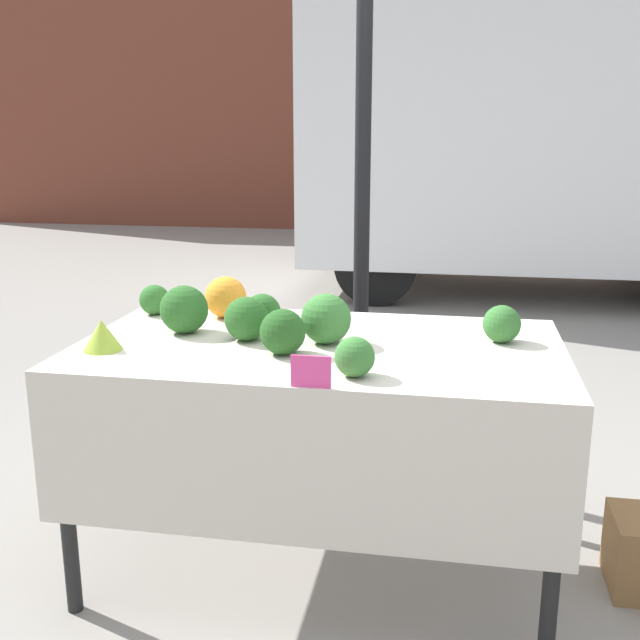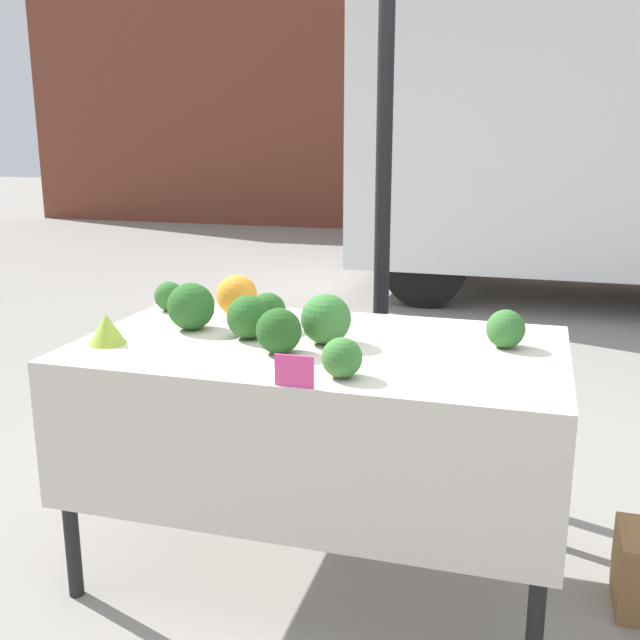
{
  "view_description": "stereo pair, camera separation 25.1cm",
  "coord_description": "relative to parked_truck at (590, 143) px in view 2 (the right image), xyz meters",
  "views": [
    {
      "loc": [
        0.44,
        -2.39,
        1.54
      ],
      "look_at": [
        0.0,
        0.0,
        0.93
      ],
      "focal_mm": 42.0,
      "sensor_mm": 36.0,
      "label": 1
    },
    {
      "loc": [
        0.68,
        -2.34,
        1.54
      ],
      "look_at": [
        0.0,
        0.0,
        0.93
      ],
      "focal_mm": 42.0,
      "sensor_mm": 36.0,
      "label": 2
    }
  ],
  "objects": [
    {
      "name": "building_facade",
      "position": [
        -1.09,
        4.61,
        1.09
      ],
      "size": [
        16.0,
        0.6,
        5.05
      ],
      "color": "brown",
      "rests_on": "ground_plane"
    },
    {
      "name": "market_table",
      "position": [
        -1.09,
        -5.19,
        -0.7
      ],
      "size": [
        1.62,
        0.93,
        0.85
      ],
      "color": "beige",
      "rests_on": "ground_plane"
    },
    {
      "name": "broccoli_head_5",
      "position": [
        -1.32,
        -5.0,
        -0.52
      ],
      "size": [
        0.13,
        0.13,
        0.13
      ],
      "color": "#285B23",
      "rests_on": "market_table"
    },
    {
      "name": "broccoli_head_3",
      "position": [
        -1.8,
        -4.84,
        -0.53
      ],
      "size": [
        0.12,
        0.12,
        0.12
      ],
      "color": "#2D6628",
      "rests_on": "market_table"
    },
    {
      "name": "broccoli_head_7",
      "position": [
        -1.59,
        -5.08,
        -0.5
      ],
      "size": [
        0.17,
        0.17,
        0.17
      ],
      "color": "#285B23",
      "rests_on": "market_table"
    },
    {
      "name": "ground_plane",
      "position": [
        -1.09,
        -5.12,
        -1.44
      ],
      "size": [
        40.0,
        40.0,
        0.0
      ],
      "primitive_type": "plane",
      "color": "gray"
    },
    {
      "name": "broccoli_head_1",
      "position": [
        -1.07,
        -5.12,
        -0.51
      ],
      "size": [
        0.17,
        0.17,
        0.17
      ],
      "color": "#387533",
      "rests_on": "market_table"
    },
    {
      "name": "broccoli_head_0",
      "position": [
        -1.18,
        -5.27,
        -0.52
      ],
      "size": [
        0.15,
        0.15,
        0.15
      ],
      "color": "#23511E",
      "rests_on": "market_table"
    },
    {
      "name": "tent_pole",
      "position": [
        -1.07,
        -4.22,
        -0.07
      ],
      "size": [
        0.07,
        0.07,
        2.73
      ],
      "color": "black",
      "rests_on": "ground_plane"
    },
    {
      "name": "romanesco_head",
      "position": [
        -1.77,
        -5.33,
        -0.54
      ],
      "size": [
        0.13,
        0.13,
        0.1
      ],
      "color": "#93B238",
      "rests_on": "market_table"
    },
    {
      "name": "broccoli_head_4",
      "position": [
        -1.34,
        -5.13,
        -0.51
      ],
      "size": [
        0.15,
        0.15,
        0.15
      ],
      "color": "#285B23",
      "rests_on": "market_table"
    },
    {
      "name": "parked_truck",
      "position": [
        0.0,
        0.0,
        0.0
      ],
      "size": [
        4.47,
        2.05,
        2.73
      ],
      "color": "white",
      "rests_on": "ground_plane"
    },
    {
      "name": "broccoli_head_2",
      "position": [
        -0.49,
        -5.0,
        -0.53
      ],
      "size": [
        0.13,
        0.13,
        0.13
      ],
      "color": "#336B2D",
      "rests_on": "market_table"
    },
    {
      "name": "orange_cauliflower",
      "position": [
        -1.51,
        -4.83,
        -0.51
      ],
      "size": [
        0.16,
        0.16,
        0.16
      ],
      "color": "orange",
      "rests_on": "market_table"
    },
    {
      "name": "broccoli_head_6",
      "position": [
        -0.93,
        -5.45,
        -0.53
      ],
      "size": [
        0.12,
        0.12,
        0.12
      ],
      "color": "#387533",
      "rests_on": "market_table"
    },
    {
      "name": "price_sign",
      "position": [
        -1.03,
        -5.57,
        -0.54
      ],
      "size": [
        0.11,
        0.01,
        0.09
      ],
      "color": "#EF4793",
      "rests_on": "market_table"
    }
  ]
}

